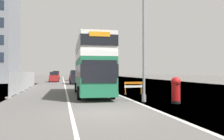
# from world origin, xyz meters

# --- Properties ---
(ground) EXTENTS (140.00, 280.00, 0.10)m
(ground) POSITION_xyz_m (0.61, 0.15, -0.05)
(ground) COLOR #565451
(double_decker_bus) EXTENTS (3.02, 10.63, 4.88)m
(double_decker_bus) POSITION_xyz_m (0.55, 8.92, 2.59)
(double_decker_bus) COLOR #1E6B47
(double_decker_bus) RESTS_ON ground
(lamppost_foreground) EXTENTS (0.29, 0.70, 8.66)m
(lamppost_foreground) POSITION_xyz_m (3.46, 3.57, 4.10)
(lamppost_foreground) COLOR gray
(lamppost_foreground) RESTS_ON ground
(red_pillar_postbox) EXTENTS (0.63, 0.63, 1.73)m
(red_pillar_postbox) POSITION_xyz_m (5.23, 2.39, 0.95)
(red_pillar_postbox) COLOR black
(red_pillar_postbox) RESTS_ON ground
(roadworks_barrier) EXTENTS (1.71, 0.50, 1.14)m
(roadworks_barrier) POSITION_xyz_m (4.35, 8.74, 0.72)
(roadworks_barrier) COLOR orange
(roadworks_barrier) RESTS_ON ground
(construction_site_fence) EXTENTS (0.44, 17.20, 2.09)m
(construction_site_fence) POSITION_xyz_m (-6.07, 16.22, 1.00)
(construction_site_fence) COLOR #A8AAAD
(construction_site_fence) RESTS_ON ground
(car_oncoming_near) EXTENTS (1.96, 4.31, 2.31)m
(car_oncoming_near) POSITION_xyz_m (0.22, 27.47, 1.07)
(car_oncoming_near) COLOR black
(car_oncoming_near) RESTS_ON ground
(car_receding_mid) EXTENTS (1.95, 3.99, 2.03)m
(car_receding_mid) POSITION_xyz_m (-3.55, 36.36, 0.96)
(car_receding_mid) COLOR maroon
(car_receding_mid) RESTS_ON ground
(car_receding_far) EXTENTS (1.96, 4.16, 2.10)m
(car_receding_far) POSITION_xyz_m (0.63, 43.29, 0.98)
(car_receding_far) COLOR maroon
(car_receding_far) RESTS_ON ground
(car_far_side) EXTENTS (2.02, 3.81, 2.26)m
(car_far_side) POSITION_xyz_m (-3.56, 52.77, 1.05)
(car_far_side) COLOR maroon
(car_far_side) RESTS_ON ground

